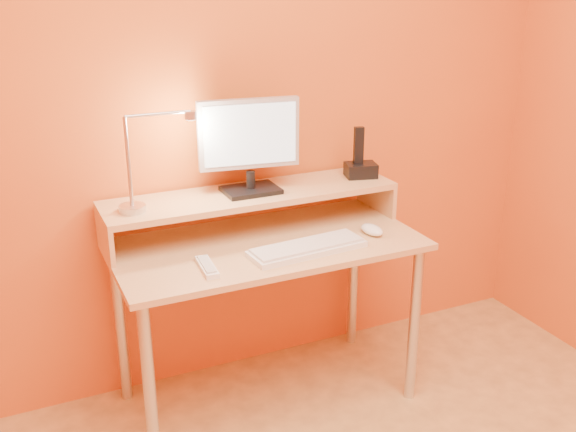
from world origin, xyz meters
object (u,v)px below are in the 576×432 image
phone_dock (361,170)px  monitor_panel (249,134)px  remote_control (207,267)px  lamp_base (132,208)px  mouse (372,230)px  keyboard (307,249)px

phone_dock → monitor_panel: bearing=-166.3°
phone_dock → remote_control: phone_dock is taller
monitor_panel → phone_dock: 0.55m
lamp_base → remote_control: 0.37m
monitor_panel → mouse: monitor_panel is taller
lamp_base → remote_control: bearing=-54.1°
remote_control → phone_dock: bearing=24.3°
mouse → remote_control: (-0.71, -0.04, -0.01)m
lamp_base → mouse: 0.94m
monitor_panel → mouse: size_ratio=3.45×
lamp_base → keyboard: (0.59, -0.27, -0.16)m
mouse → remote_control: mouse is taller
keyboard → phone_dock: bearing=32.4°
phone_dock → keyboard: phone_dock is taller
lamp_base → remote_control: lamp_base is taller
monitor_panel → lamp_base: 0.53m
phone_dock → mouse: bearing=-94.7°
lamp_base → mouse: size_ratio=0.86×
lamp_base → phone_dock: 0.99m
phone_dock → remote_control: (-0.80, -0.30, -0.18)m
monitor_panel → remote_control: (-0.29, -0.31, -0.39)m
lamp_base → phone_dock: size_ratio=0.77×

